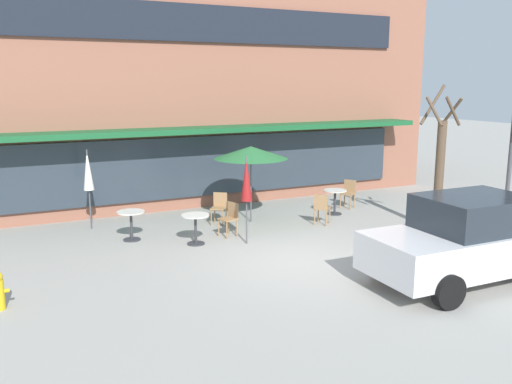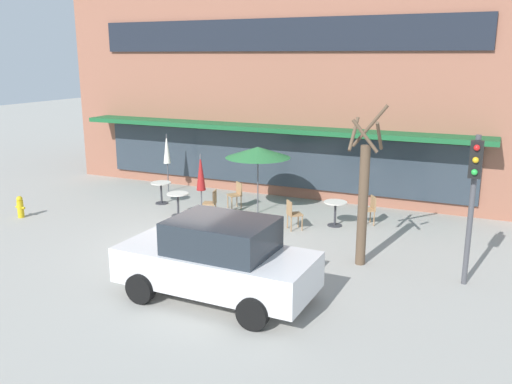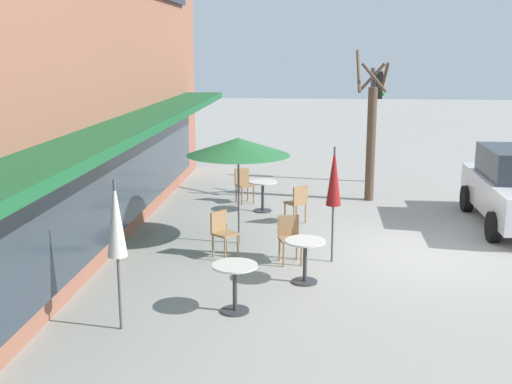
{
  "view_description": "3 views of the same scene",
  "coord_description": "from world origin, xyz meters",
  "px_view_note": "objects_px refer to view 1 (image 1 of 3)",
  "views": [
    {
      "loc": [
        -6.1,
        -10.11,
        3.97
      ],
      "look_at": [
        0.03,
        2.43,
        1.14
      ],
      "focal_mm": 38.0,
      "sensor_mm": 36.0,
      "label": 1
    },
    {
      "loc": [
        7.48,
        -11.97,
        5.04
      ],
      "look_at": [
        0.79,
        2.73,
        0.95
      ],
      "focal_mm": 38.0,
      "sensor_mm": 36.0,
      "label": 2
    },
    {
      "loc": [
        -12.24,
        2.19,
        3.95
      ],
      "look_at": [
        0.18,
        3.24,
        1.15
      ],
      "focal_mm": 45.0,
      "sensor_mm": 36.0,
      "label": 3
    }
  ],
  "objects_px": {
    "patio_umbrella_green_folded": "(251,153)",
    "cafe_chair_2": "(230,217)",
    "cafe_table_streetside": "(335,198)",
    "patio_umbrella_cream_folded": "(246,180)",
    "cafe_table_by_tree": "(196,224)",
    "cafe_table_near_wall": "(131,221)",
    "street_tree": "(439,168)",
    "patio_umbrella_corner_open": "(88,171)",
    "cafe_chair_1": "(349,192)",
    "cafe_chair_3": "(322,207)",
    "cafe_chair_0": "(219,206)",
    "parked_sedan": "(468,239)"
  },
  "relations": [
    {
      "from": "cafe_table_streetside",
      "to": "cafe_table_by_tree",
      "type": "xyz_separation_m",
      "value": [
        -4.89,
        -1.09,
        0.0
      ]
    },
    {
      "from": "cafe_chair_2",
      "to": "patio_umbrella_green_folded",
      "type": "bearing_deg",
      "value": 43.89
    },
    {
      "from": "cafe_table_by_tree",
      "to": "parked_sedan",
      "type": "relative_size",
      "value": 0.18
    },
    {
      "from": "cafe_table_near_wall",
      "to": "street_tree",
      "type": "distance_m",
      "value": 8.25
    },
    {
      "from": "cafe_table_near_wall",
      "to": "cafe_chair_0",
      "type": "height_order",
      "value": "cafe_chair_0"
    },
    {
      "from": "parked_sedan",
      "to": "cafe_table_streetside",
      "type": "bearing_deg",
      "value": 82.05
    },
    {
      "from": "cafe_chair_2",
      "to": "patio_umbrella_cream_folded",
      "type": "bearing_deg",
      "value": -82.57
    },
    {
      "from": "street_tree",
      "to": "cafe_table_streetside",
      "type": "bearing_deg",
      "value": 118.11
    },
    {
      "from": "cafe_table_streetside",
      "to": "cafe_chair_3",
      "type": "height_order",
      "value": "cafe_chair_3"
    },
    {
      "from": "cafe_table_near_wall",
      "to": "cafe_chair_1",
      "type": "relative_size",
      "value": 0.85
    },
    {
      "from": "cafe_table_streetside",
      "to": "cafe_table_by_tree",
      "type": "relative_size",
      "value": 1.0
    },
    {
      "from": "cafe_chair_3",
      "to": "parked_sedan",
      "type": "height_order",
      "value": "parked_sedan"
    },
    {
      "from": "patio_umbrella_corner_open",
      "to": "cafe_table_streetside",
      "type": "bearing_deg",
      "value": -12.33
    },
    {
      "from": "cafe_chair_0",
      "to": "cafe_chair_1",
      "type": "xyz_separation_m",
      "value": [
        4.51,
        0.06,
        0.0
      ]
    },
    {
      "from": "patio_umbrella_corner_open",
      "to": "cafe_chair_1",
      "type": "height_order",
      "value": "patio_umbrella_corner_open"
    },
    {
      "from": "patio_umbrella_cream_folded",
      "to": "cafe_chair_0",
      "type": "distance_m",
      "value": 2.38
    },
    {
      "from": "cafe_chair_3",
      "to": "parked_sedan",
      "type": "xyz_separation_m",
      "value": [
        0.22,
        -5.04,
        0.35
      ]
    },
    {
      "from": "cafe_table_near_wall",
      "to": "cafe_chair_2",
      "type": "bearing_deg",
      "value": -17.25
    },
    {
      "from": "patio_umbrella_corner_open",
      "to": "cafe_chair_0",
      "type": "relative_size",
      "value": 2.47
    },
    {
      "from": "patio_umbrella_corner_open",
      "to": "patio_umbrella_cream_folded",
      "type": "bearing_deg",
      "value": -43.66
    },
    {
      "from": "cafe_table_streetside",
      "to": "cafe_table_by_tree",
      "type": "height_order",
      "value": "same"
    },
    {
      "from": "cafe_table_streetside",
      "to": "patio_umbrella_cream_folded",
      "type": "height_order",
      "value": "patio_umbrella_cream_folded"
    },
    {
      "from": "cafe_chair_0",
      "to": "street_tree",
      "type": "xyz_separation_m",
      "value": [
        5.05,
        -3.24,
        1.2
      ]
    },
    {
      "from": "cafe_table_streetside",
      "to": "cafe_chair_0",
      "type": "relative_size",
      "value": 0.85
    },
    {
      "from": "cafe_table_near_wall",
      "to": "patio_umbrella_corner_open",
      "type": "xyz_separation_m",
      "value": [
        -0.75,
        1.57,
        1.11
      ]
    },
    {
      "from": "cafe_chair_2",
      "to": "cafe_chair_3",
      "type": "distance_m",
      "value": 2.78
    },
    {
      "from": "cafe_table_near_wall",
      "to": "cafe_chair_1",
      "type": "height_order",
      "value": "cafe_chair_1"
    },
    {
      "from": "patio_umbrella_corner_open",
      "to": "cafe_chair_2",
      "type": "distance_m",
      "value": 4.08
    },
    {
      "from": "cafe_table_by_tree",
      "to": "cafe_chair_2",
      "type": "height_order",
      "value": "cafe_chair_2"
    },
    {
      "from": "patio_umbrella_green_folded",
      "to": "cafe_chair_3",
      "type": "xyz_separation_m",
      "value": [
        1.66,
        -1.17,
        -1.5
      ]
    },
    {
      "from": "cafe_table_near_wall",
      "to": "cafe_chair_3",
      "type": "xyz_separation_m",
      "value": [
        5.2,
        -0.84,
        0.01
      ]
    },
    {
      "from": "patio_umbrella_cream_folded",
      "to": "cafe_chair_2",
      "type": "distance_m",
      "value": 1.37
    },
    {
      "from": "patio_umbrella_cream_folded",
      "to": "cafe_chair_2",
      "type": "bearing_deg",
      "value": 97.43
    },
    {
      "from": "cafe_table_by_tree",
      "to": "cafe_chair_2",
      "type": "xyz_separation_m",
      "value": [
        1.06,
        0.3,
        0.01
      ]
    },
    {
      "from": "cafe_table_streetside",
      "to": "cafe_chair_1",
      "type": "xyz_separation_m",
      "value": [
        0.92,
        0.57,
        0.01
      ]
    },
    {
      "from": "patio_umbrella_corner_open",
      "to": "cafe_table_near_wall",
      "type": "bearing_deg",
      "value": -64.42
    },
    {
      "from": "cafe_table_by_tree",
      "to": "patio_umbrella_corner_open",
      "type": "bearing_deg",
      "value": 128.78
    },
    {
      "from": "cafe_table_streetside",
      "to": "patio_umbrella_cream_folded",
      "type": "relative_size",
      "value": 0.35
    },
    {
      "from": "cafe_chair_0",
      "to": "street_tree",
      "type": "distance_m",
      "value": 6.12
    },
    {
      "from": "cafe_table_near_wall",
      "to": "patio_umbrella_corner_open",
      "type": "height_order",
      "value": "patio_umbrella_corner_open"
    },
    {
      "from": "cafe_chair_2",
      "to": "parked_sedan",
      "type": "height_order",
      "value": "parked_sedan"
    },
    {
      "from": "cafe_table_streetside",
      "to": "patio_umbrella_corner_open",
      "type": "relative_size",
      "value": 0.35
    },
    {
      "from": "patio_umbrella_green_folded",
      "to": "cafe_chair_2",
      "type": "xyz_separation_m",
      "value": [
        -1.13,
        -1.08,
        -1.5
      ]
    },
    {
      "from": "cafe_table_near_wall",
      "to": "cafe_table_by_tree",
      "type": "distance_m",
      "value": 1.71
    },
    {
      "from": "cafe_chair_0",
      "to": "cafe_chair_3",
      "type": "relative_size",
      "value": 1.0
    },
    {
      "from": "parked_sedan",
      "to": "cafe_chair_1",
      "type": "bearing_deg",
      "value": 74.97
    },
    {
      "from": "cafe_table_near_wall",
      "to": "cafe_chair_3",
      "type": "bearing_deg",
      "value": -9.2
    },
    {
      "from": "cafe_table_streetside",
      "to": "cafe_chair_2",
      "type": "xyz_separation_m",
      "value": [
        -3.83,
        -0.79,
        0.01
      ]
    },
    {
      "from": "patio_umbrella_green_folded",
      "to": "cafe_chair_0",
      "type": "distance_m",
      "value": 1.76
    },
    {
      "from": "cafe_table_streetside",
      "to": "cafe_chair_0",
      "type": "height_order",
      "value": "cafe_chair_0"
    }
  ]
}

